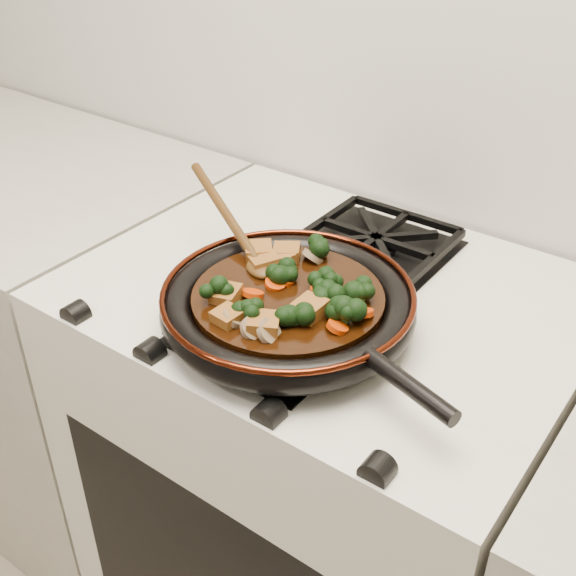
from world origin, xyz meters
The scene contains 33 objects.
stove centered at (0.00, 1.69, 0.45)m, with size 0.76×0.60×0.90m, color beige.
burner_grate_front centered at (0.00, 1.55, 0.91)m, with size 0.23×0.23×0.03m, color black, non-canonical shape.
burner_grate_back centered at (0.00, 1.83, 0.91)m, with size 0.23×0.23×0.03m, color black, non-canonical shape.
skillet centered at (0.02, 1.57, 0.94)m, with size 0.47×0.35×0.05m.
braising_sauce centered at (0.01, 1.57, 0.95)m, with size 0.26×0.26×0.02m, color black.
tofu_cube_0 centered at (0.04, 1.48, 0.97)m, with size 0.04×0.04×0.02m, color brown.
tofu_cube_1 centered at (-0.04, 1.62, 0.97)m, with size 0.04×0.03×0.02m, color brown.
tofu_cube_2 centered at (-0.05, 1.64, 0.97)m, with size 0.04×0.04×0.02m, color brown.
tofu_cube_3 centered at (0.06, 1.54, 0.97)m, with size 0.04×0.04×0.02m, color brown.
tofu_cube_4 centered at (-0.05, 1.51, 0.97)m, with size 0.04×0.04×0.02m, color brown.
tofu_cube_5 centered at (-0.01, 1.47, 0.97)m, with size 0.03×0.03×0.02m, color brown.
tofu_cube_6 centered at (-0.08, 1.62, 0.97)m, with size 0.04×0.04×0.02m, color brown.
tofu_cube_7 centered at (-0.05, 1.60, 0.97)m, with size 0.04×0.04×0.02m, color brown.
broccoli_floret_0 centered at (0.05, 1.60, 0.97)m, with size 0.06×0.06×0.05m, color black, non-canonical shape.
broccoli_floret_1 centered at (0.01, 1.49, 0.97)m, with size 0.05×0.05×0.05m, color black, non-canonical shape.
broccoli_floret_2 centered at (0.10, 1.62, 0.97)m, with size 0.06×0.06×0.05m, color black, non-canonical shape.
broccoli_floret_3 centered at (0.06, 1.52, 0.97)m, with size 0.06×0.06×0.05m, color black, non-canonical shape.
broccoli_floret_4 centered at (-0.01, 1.59, 0.97)m, with size 0.06×0.06×0.05m, color black, non-canonical shape.
broccoli_floret_5 centered at (0.07, 1.57, 0.97)m, with size 0.06×0.06×0.05m, color black, non-canonical shape.
broccoli_floret_6 centered at (-0.01, 1.68, 0.97)m, with size 0.06×0.06×0.05m, color black, non-canonical shape.
broccoli_floret_7 centered at (0.11, 1.56, 0.97)m, with size 0.06×0.06×0.05m, color black, non-canonical shape.
broccoli_floret_8 centered at (-0.05, 1.50, 0.97)m, with size 0.06×0.06×0.05m, color black, non-canonical shape.
carrot_coin_0 centered at (0.12, 1.58, 0.96)m, with size 0.03×0.03×0.01m, color #B32F04.
carrot_coin_1 centered at (-0.01, 1.57, 0.96)m, with size 0.03×0.03×0.01m, color #B32F04.
carrot_coin_2 centered at (-0.02, 1.53, 0.96)m, with size 0.03×0.03×0.01m, color #B32F04.
carrot_coin_3 centered at (-0.01, 1.59, 0.96)m, with size 0.03×0.03×0.01m, color #B32F04.
carrot_coin_4 centered at (0.05, 1.60, 0.96)m, with size 0.03×0.03×0.01m, color #B32F04.
carrot_coin_5 centered at (0.11, 1.54, 0.96)m, with size 0.03×0.03×0.01m, color #B32F04.
mushroom_slice_0 centered at (0.05, 1.48, 0.97)m, with size 0.03×0.03×0.01m, color #7D6548.
mushroom_slice_1 centered at (0.00, 1.47, 0.97)m, with size 0.03×0.03×0.01m, color #7D6548.
mushroom_slice_2 centered at (0.03, 1.47, 0.97)m, with size 0.03×0.03×0.01m, color #7D6548.
mushroom_slice_3 centered at (-0.01, 1.66, 0.97)m, with size 0.03×0.03×0.01m, color #7D6548.
wooden_spoon centered at (-0.12, 1.63, 0.98)m, with size 0.16×0.10×0.26m.
Camera 1 is at (0.50, 0.91, 1.50)m, focal length 45.00 mm.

